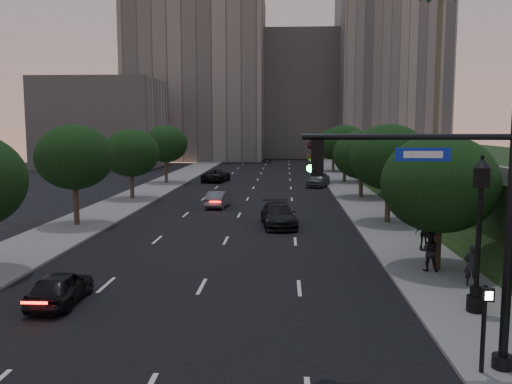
# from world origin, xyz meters

# --- Properties ---
(ground) EXTENTS (160.00, 160.00, 0.00)m
(ground) POSITION_xyz_m (0.00, 0.00, 0.00)
(ground) COLOR black
(ground) RESTS_ON ground
(road_surface) EXTENTS (16.00, 140.00, 0.02)m
(road_surface) POSITION_xyz_m (0.00, 30.00, 0.01)
(road_surface) COLOR black
(road_surface) RESTS_ON ground
(sidewalk_right) EXTENTS (4.50, 140.00, 0.15)m
(sidewalk_right) POSITION_xyz_m (10.25, 30.00, 0.07)
(sidewalk_right) COLOR slate
(sidewalk_right) RESTS_ON ground
(sidewalk_left) EXTENTS (4.50, 140.00, 0.15)m
(sidewalk_left) POSITION_xyz_m (-10.25, 30.00, 0.07)
(sidewalk_left) COLOR slate
(sidewalk_left) RESTS_ON ground
(parapet_wall) EXTENTS (0.35, 90.00, 0.70)m
(parapet_wall) POSITION_xyz_m (13.50, 28.00, 4.35)
(parapet_wall) COLOR slate
(parapet_wall) RESTS_ON embankment
(office_block_left) EXTENTS (26.00, 20.00, 32.00)m
(office_block_left) POSITION_xyz_m (-14.00, 92.00, 16.00)
(office_block_left) COLOR gray
(office_block_left) RESTS_ON ground
(office_block_mid) EXTENTS (22.00, 18.00, 26.00)m
(office_block_mid) POSITION_xyz_m (6.00, 102.00, 13.00)
(office_block_mid) COLOR #A6A198
(office_block_mid) RESTS_ON ground
(office_block_right) EXTENTS (20.00, 22.00, 36.00)m
(office_block_right) POSITION_xyz_m (24.00, 96.00, 18.00)
(office_block_right) COLOR gray
(office_block_right) RESTS_ON ground
(office_block_filler) EXTENTS (18.00, 16.00, 14.00)m
(office_block_filler) POSITION_xyz_m (-26.00, 70.00, 7.00)
(office_block_filler) COLOR #A6A198
(office_block_filler) RESTS_ON ground
(tree_right_a) EXTENTS (5.20, 5.20, 6.24)m
(tree_right_a) POSITION_xyz_m (10.30, 8.00, 4.02)
(tree_right_a) COLOR #38281C
(tree_right_a) RESTS_ON ground
(tree_right_b) EXTENTS (5.20, 5.20, 6.74)m
(tree_right_b) POSITION_xyz_m (10.30, 20.00, 4.52)
(tree_right_b) COLOR #38281C
(tree_right_b) RESTS_ON ground
(tree_right_c) EXTENTS (5.20, 5.20, 6.24)m
(tree_right_c) POSITION_xyz_m (10.30, 33.00, 4.02)
(tree_right_c) COLOR #38281C
(tree_right_c) RESTS_ON ground
(tree_right_d) EXTENTS (5.20, 5.20, 6.74)m
(tree_right_d) POSITION_xyz_m (10.30, 47.00, 4.52)
(tree_right_d) COLOR #38281C
(tree_right_d) RESTS_ON ground
(tree_right_e) EXTENTS (5.20, 5.20, 6.24)m
(tree_right_e) POSITION_xyz_m (10.30, 62.00, 4.02)
(tree_right_e) COLOR #38281C
(tree_right_e) RESTS_ON ground
(tree_left_b) EXTENTS (5.00, 5.00, 6.71)m
(tree_left_b) POSITION_xyz_m (-10.30, 18.00, 4.58)
(tree_left_b) COLOR #38281C
(tree_left_b) RESTS_ON ground
(tree_left_c) EXTENTS (5.00, 5.00, 6.34)m
(tree_left_c) POSITION_xyz_m (-10.30, 31.00, 4.21)
(tree_left_c) COLOR #38281C
(tree_left_c) RESTS_ON ground
(tree_left_d) EXTENTS (5.00, 5.00, 6.71)m
(tree_left_d) POSITION_xyz_m (-10.30, 45.00, 4.58)
(tree_left_d) COLOR #38281C
(tree_left_d) RESTS_ON ground
(traffic_signal_mast) EXTENTS (5.68, 0.56, 7.00)m
(traffic_signal_mast) POSITION_xyz_m (8.14, -2.33, 3.67)
(traffic_signal_mast) COLOR black
(traffic_signal_mast) RESTS_ON ground
(street_lamp) EXTENTS (0.64, 0.64, 5.62)m
(street_lamp) POSITION_xyz_m (10.05, 2.17, 2.63)
(street_lamp) COLOR black
(street_lamp) RESTS_ON ground
(pedestrian_signal) EXTENTS (0.30, 0.33, 2.50)m
(pedestrian_signal) POSITION_xyz_m (8.59, -2.67, 1.57)
(pedestrian_signal) COLOR black
(pedestrian_signal) RESTS_ON ground
(sedan_near_left) EXTENTS (1.57, 3.76, 1.27)m
(sedan_near_left) POSITION_xyz_m (-4.90, 2.58, 0.64)
(sedan_near_left) COLOR black
(sedan_near_left) RESTS_ON ground
(sedan_mid_left) EXTENTS (1.83, 4.20, 1.34)m
(sedan_mid_left) POSITION_xyz_m (-2.04, 26.99, 0.67)
(sedan_mid_left) COLOR #54555B
(sedan_mid_left) RESTS_ON ground
(sedan_far_left) EXTENTS (3.22, 5.70, 1.50)m
(sedan_far_left) POSITION_xyz_m (-4.81, 47.33, 0.75)
(sedan_far_left) COLOR black
(sedan_far_left) RESTS_ON ground
(sedan_near_right) EXTENTS (2.73, 5.45, 1.52)m
(sedan_near_right) POSITION_xyz_m (2.97, 18.70, 0.76)
(sedan_near_right) COLOR black
(sedan_near_right) RESTS_ON ground
(sedan_far_right) EXTENTS (3.18, 5.06, 1.60)m
(sedan_far_right) POSITION_xyz_m (7.00, 42.55, 0.80)
(sedan_far_right) COLOR #53565A
(sedan_far_right) RESTS_ON ground
(pedestrian_a) EXTENTS (0.70, 0.55, 1.68)m
(pedestrian_a) POSITION_xyz_m (10.95, 5.31, 0.99)
(pedestrian_a) COLOR black
(pedestrian_a) RESTS_ON sidewalk_right
(pedestrian_b) EXTENTS (0.97, 0.82, 1.78)m
(pedestrian_b) POSITION_xyz_m (9.83, 7.52, 1.04)
(pedestrian_b) COLOR black
(pedestrian_b) RESTS_ON sidewalk_right
(pedestrian_c) EXTENTS (0.92, 0.42, 1.55)m
(pedestrian_c) POSITION_xyz_m (10.77, 12.14, 0.93)
(pedestrian_c) COLOR black
(pedestrian_c) RESTS_ON sidewalk_right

